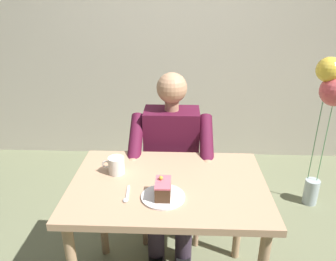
{
  "coord_description": "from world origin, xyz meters",
  "views": [
    {
      "loc": [
        -0.06,
        1.43,
        1.66
      ],
      "look_at": [
        0.01,
        -0.1,
        1.01
      ],
      "focal_mm": 34.55,
      "sensor_mm": 36.0,
      "label": 1
    }
  ],
  "objects": [
    {
      "name": "cafe_rear_panel",
      "position": [
        0.0,
        -1.88,
        1.5
      ],
      "size": [
        6.4,
        0.12,
        3.0
      ],
      "primitive_type": "cube",
      "color": "#BBB2A0",
      "rests_on": "ground"
    },
    {
      "name": "dining_table",
      "position": [
        0.0,
        0.0,
        0.65
      ],
      "size": [
        1.01,
        0.7,
        0.76
      ],
      "color": "tan",
      "rests_on": "ground"
    },
    {
      "name": "dessert_plate",
      "position": [
        0.02,
        0.13,
        0.76
      ],
      "size": [
        0.21,
        0.21,
        0.01
      ],
      "primitive_type": "cylinder",
      "color": "white",
      "rests_on": "dining_table"
    },
    {
      "name": "dessert_spoon",
      "position": [
        0.19,
        0.14,
        0.76
      ],
      "size": [
        0.03,
        0.14,
        0.01
      ],
      "color": "silver",
      "rests_on": "dining_table"
    },
    {
      "name": "seated_person",
      "position": [
        0.0,
        -0.46,
        0.63
      ],
      "size": [
        0.53,
        0.58,
        1.21
      ],
      "color": "#4E112A",
      "rests_on": "ground"
    },
    {
      "name": "cake_slice",
      "position": [
        0.02,
        0.13,
        0.81
      ],
      "size": [
        0.07,
        0.13,
        0.1
      ],
      "color": "#513420",
      "rests_on": "dessert_plate"
    },
    {
      "name": "coffee_cup",
      "position": [
        0.29,
        -0.09,
        0.8
      ],
      "size": [
        0.12,
        0.09,
        0.09
      ],
      "color": "white",
      "rests_on": "dining_table"
    },
    {
      "name": "balloon_display",
      "position": [
        -1.18,
        -0.95,
        0.91
      ],
      "size": [
        0.27,
        0.24,
        1.23
      ],
      "color": "#B2C1C6",
      "rests_on": "ground"
    },
    {
      "name": "chair",
      "position": [
        0.0,
        -0.64,
        0.5
      ],
      "size": [
        0.42,
        0.42,
        0.9
      ],
      "color": "tan",
      "rests_on": "ground"
    }
  ]
}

